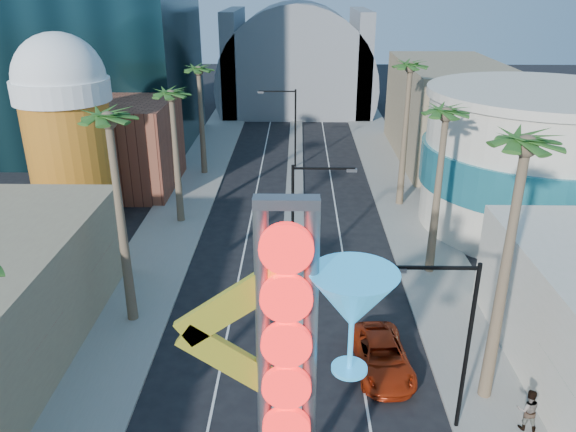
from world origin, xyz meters
name	(u,v)px	position (x,y,z in m)	size (l,w,h in m)	color
sidewalk_west	(187,198)	(-9.50, 35.00, 0.07)	(5.00, 100.00, 0.15)	gray
sidewalk_east	(403,200)	(9.50, 35.00, 0.07)	(5.00, 100.00, 0.15)	gray
median	(295,187)	(0.00, 38.00, 0.07)	(1.60, 84.00, 0.15)	gray
brick_filler_west	(118,145)	(-16.00, 38.00, 4.00)	(10.00, 10.00, 8.00)	brown
filler_east	(448,112)	(16.00, 48.00, 5.00)	(10.00, 20.00, 10.00)	#907A5D
beer_mug	(67,125)	(-17.00, 30.00, 7.84)	(7.00, 7.00, 14.50)	orange
turquoise_building	(533,161)	(18.00, 30.00, 5.25)	(16.60, 16.60, 10.60)	beige
canopy	(297,80)	(0.00, 72.00, 4.31)	(22.00, 16.00, 22.00)	slate
neon_sign	(314,360)	(0.82, 2.96, 7.31)	(6.53, 2.60, 12.55)	gray
streetlight_0	(302,215)	(0.55, 20.00, 4.88)	(3.79, 0.25, 8.00)	black
streetlight_1	(290,121)	(-0.55, 44.00, 4.88)	(3.79, 0.25, 8.00)	black
streetlight_2	(458,334)	(6.72, 8.00, 4.83)	(3.45, 0.25, 8.00)	black
palm_1	(110,134)	(-9.00, 16.00, 10.82)	(2.40, 2.40, 12.70)	brown
palm_2	(172,103)	(-9.00, 30.00, 9.48)	(2.40, 2.40, 11.20)	brown
palm_3	(199,77)	(-9.00, 42.00, 9.48)	(2.40, 2.40, 11.20)	brown
palm_5	(523,165)	(9.00, 10.00, 11.27)	(2.40, 2.40, 13.20)	brown
palm_6	(445,124)	(9.00, 22.00, 9.93)	(2.40, 2.40, 11.70)	brown
palm_7	(410,77)	(9.00, 34.00, 10.82)	(2.40, 2.40, 12.70)	brown
red_pickup	(382,356)	(4.50, 11.90, 0.76)	(2.52, 5.47, 1.52)	#AD2B0D
pedestrian_b	(528,410)	(10.08, 7.90, 1.12)	(0.95, 0.74, 1.95)	gray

